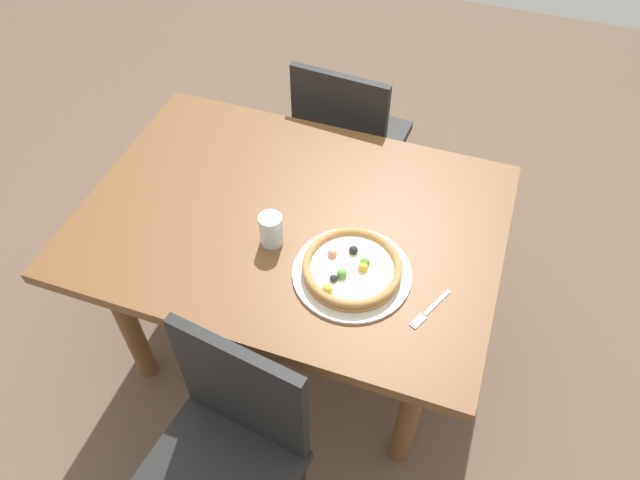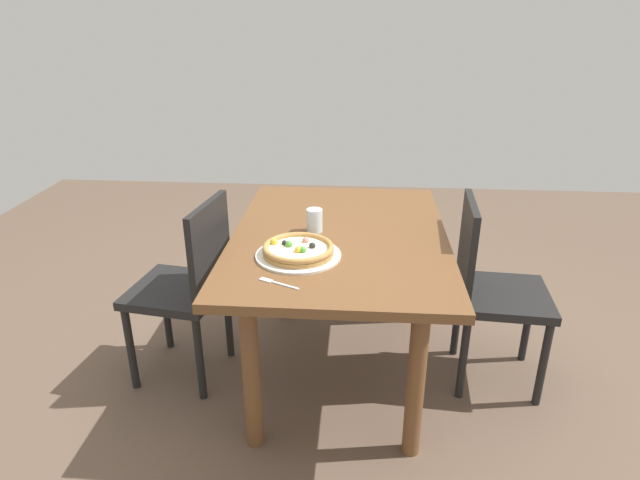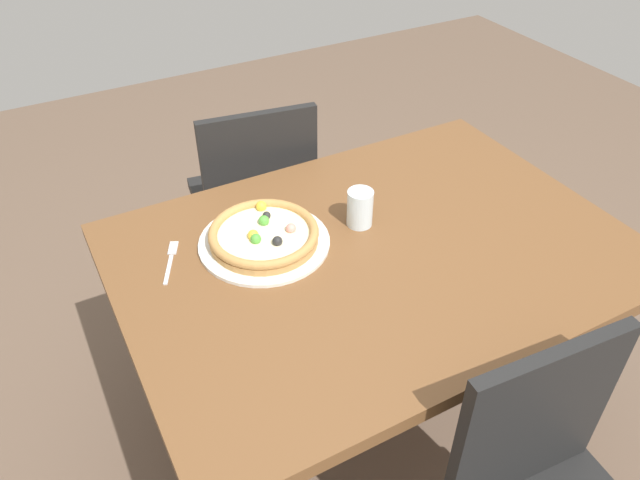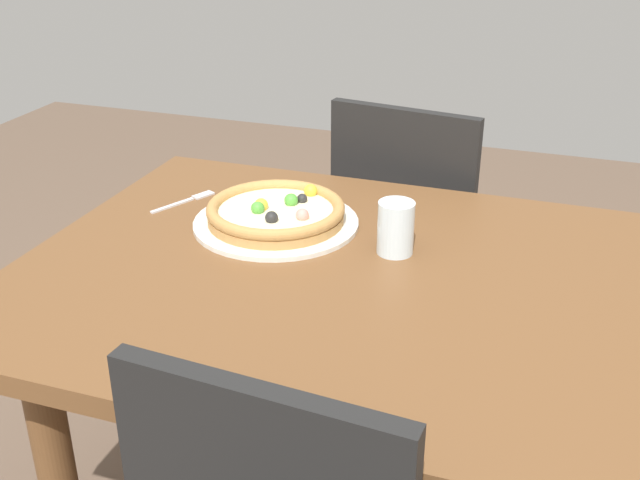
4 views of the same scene
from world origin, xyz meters
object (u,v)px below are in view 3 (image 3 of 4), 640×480
chair_far (255,200)px  plate (264,242)px  drinking_glass (360,208)px  pizza (264,234)px  dining_table (374,277)px  fork (171,259)px

chair_far → plate: 0.61m
chair_far → drinking_glass: chair_far is taller
chair_far → pizza: (-0.19, -0.53, 0.27)m
plate → pizza: 0.03m
chair_far → dining_table: bearing=-76.4°
chair_far → fork: chair_far is taller
pizza → fork: 0.24m
plate → fork: 0.24m
chair_far → drinking_glass: size_ratio=8.51×
dining_table → plate: size_ratio=3.81×
plate → drinking_glass: bearing=-9.2°
pizza → dining_table: bearing=-32.3°
pizza → fork: (-0.23, 0.06, -0.03)m
plate → drinking_glass: drinking_glass is taller
drinking_glass → pizza: bearing=170.7°
chair_far → drinking_glass: 0.65m
dining_table → pizza: 0.32m
chair_far → fork: bearing=-123.2°
drinking_glass → chair_far: bearing=97.7°
chair_far → pizza: chair_far is taller
chair_far → fork: 0.68m
dining_table → chair_far: chair_far is taller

